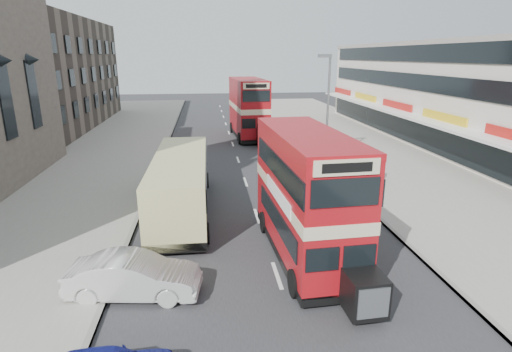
{
  "coord_description": "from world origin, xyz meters",
  "views": [
    {
      "loc": [
        -2.51,
        -11.52,
        8.03
      ],
      "look_at": [
        -0.21,
        6.7,
        2.57
      ],
      "focal_mm": 28.53,
      "sensor_mm": 36.0,
      "label": 1
    }
  ],
  "objects_px": {
    "bus_main": "(306,195)",
    "coach": "(181,182)",
    "car_left_front": "(134,276)",
    "cyclist": "(284,145)",
    "car_right_b": "(292,149)",
    "bus_second": "(249,108)",
    "pedestrian_near": "(378,170)",
    "car_right_a": "(308,162)",
    "street_lamp": "(327,101)"
  },
  "relations": [
    {
      "from": "street_lamp",
      "to": "car_left_front",
      "type": "height_order",
      "value": "street_lamp"
    },
    {
      "from": "bus_main",
      "to": "pedestrian_near",
      "type": "relative_size",
      "value": 5.66
    },
    {
      "from": "bus_main",
      "to": "coach",
      "type": "bearing_deg",
      "value": -49.55
    },
    {
      "from": "street_lamp",
      "to": "coach",
      "type": "xyz_separation_m",
      "value": [
        -10.4,
        -8.85,
        -3.13
      ]
    },
    {
      "from": "cyclist",
      "to": "coach",
      "type": "bearing_deg",
      "value": -121.68
    },
    {
      "from": "street_lamp",
      "to": "car_left_front",
      "type": "bearing_deg",
      "value": -124.9
    },
    {
      "from": "street_lamp",
      "to": "pedestrian_near",
      "type": "xyz_separation_m",
      "value": [
        1.94,
        -5.46,
        -3.82
      ]
    },
    {
      "from": "coach",
      "to": "car_right_a",
      "type": "bearing_deg",
      "value": 38.16
    },
    {
      "from": "bus_main",
      "to": "car_right_b",
      "type": "relative_size",
      "value": 2.15
    },
    {
      "from": "car_left_front",
      "to": "car_right_b",
      "type": "xyz_separation_m",
      "value": [
        9.67,
        19.41,
        -0.15
      ]
    },
    {
      "from": "bus_main",
      "to": "cyclist",
      "type": "relative_size",
      "value": 4.56
    },
    {
      "from": "bus_second",
      "to": "coach",
      "type": "xyz_separation_m",
      "value": [
        -5.75,
        -20.11,
        -1.31
      ]
    },
    {
      "from": "cyclist",
      "to": "bus_main",
      "type": "bearing_deg",
      "value": -98.09
    },
    {
      "from": "bus_main",
      "to": "car_left_front",
      "type": "relative_size",
      "value": 2.03
    },
    {
      "from": "coach",
      "to": "car_left_front",
      "type": "xyz_separation_m",
      "value": [
        -1.25,
        -7.85,
        -0.91
      ]
    },
    {
      "from": "bus_main",
      "to": "coach",
      "type": "distance_m",
      "value": 7.8
    },
    {
      "from": "car_left_front",
      "to": "pedestrian_near",
      "type": "relative_size",
      "value": 2.79
    },
    {
      "from": "bus_second",
      "to": "car_right_a",
      "type": "relative_size",
      "value": 1.99
    },
    {
      "from": "car_right_b",
      "to": "coach",
      "type": "bearing_deg",
      "value": -30.32
    },
    {
      "from": "coach",
      "to": "car_right_a",
      "type": "distance_m",
      "value": 10.86
    },
    {
      "from": "car_left_front",
      "to": "cyclist",
      "type": "relative_size",
      "value": 2.25
    },
    {
      "from": "bus_second",
      "to": "pedestrian_near",
      "type": "distance_m",
      "value": 18.09
    },
    {
      "from": "car_right_a",
      "to": "street_lamp",
      "type": "bearing_deg",
      "value": 145.26
    },
    {
      "from": "car_right_a",
      "to": "cyclist",
      "type": "relative_size",
      "value": 2.56
    },
    {
      "from": "car_right_b",
      "to": "car_right_a",
      "type": "bearing_deg",
      "value": 7.45
    },
    {
      "from": "cyclist",
      "to": "pedestrian_near",
      "type": "bearing_deg",
      "value": -65.18
    },
    {
      "from": "car_left_front",
      "to": "coach",
      "type": "bearing_deg",
      "value": -1.17
    },
    {
      "from": "car_right_b",
      "to": "pedestrian_near",
      "type": "bearing_deg",
      "value": 31.37
    },
    {
      "from": "bus_second",
      "to": "car_left_front",
      "type": "xyz_separation_m",
      "value": [
        -7.0,
        -27.97,
        -2.22
      ]
    },
    {
      "from": "coach",
      "to": "car_left_front",
      "type": "relative_size",
      "value": 2.35
    },
    {
      "from": "car_left_front",
      "to": "car_right_a",
      "type": "bearing_deg",
      "value": -26.31
    },
    {
      "from": "car_left_front",
      "to": "bus_second",
      "type": "bearing_deg",
      "value": -6.19
    },
    {
      "from": "bus_second",
      "to": "cyclist",
      "type": "bearing_deg",
      "value": 104.05
    },
    {
      "from": "street_lamp",
      "to": "car_right_a",
      "type": "distance_m",
      "value": 4.97
    },
    {
      "from": "bus_second",
      "to": "coach",
      "type": "relative_size",
      "value": 0.97
    },
    {
      "from": "coach",
      "to": "car_right_b",
      "type": "bearing_deg",
      "value": 54.43
    },
    {
      "from": "car_right_b",
      "to": "bus_main",
      "type": "bearing_deg",
      "value": -4.53
    },
    {
      "from": "bus_second",
      "to": "bus_main",
      "type": "bearing_deg",
      "value": 85.77
    },
    {
      "from": "street_lamp",
      "to": "car_right_b",
      "type": "height_order",
      "value": "street_lamp"
    },
    {
      "from": "bus_second",
      "to": "car_right_b",
      "type": "relative_size",
      "value": 2.4
    },
    {
      "from": "street_lamp",
      "to": "bus_second",
      "type": "bearing_deg",
      "value": 112.43
    },
    {
      "from": "car_left_front",
      "to": "cyclist",
      "type": "bearing_deg",
      "value": -16.23
    },
    {
      "from": "car_right_a",
      "to": "pedestrian_near",
      "type": "xyz_separation_m",
      "value": [
        3.77,
        -3.22,
        0.21
      ]
    },
    {
      "from": "street_lamp",
      "to": "pedestrian_near",
      "type": "distance_m",
      "value": 6.94
    },
    {
      "from": "bus_main",
      "to": "coach",
      "type": "height_order",
      "value": "bus_main"
    },
    {
      "from": "car_right_a",
      "to": "car_right_b",
      "type": "distance_m",
      "value": 4.95
    },
    {
      "from": "pedestrian_near",
      "to": "bus_main",
      "type": "bearing_deg",
      "value": 55.13
    },
    {
      "from": "coach",
      "to": "car_left_front",
      "type": "distance_m",
      "value": 8.0
    },
    {
      "from": "car_right_b",
      "to": "cyclist",
      "type": "xyz_separation_m",
      "value": [
        -0.41,
        1.3,
        0.1
      ]
    },
    {
      "from": "bus_second",
      "to": "car_right_b",
      "type": "height_order",
      "value": "bus_second"
    }
  ]
}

